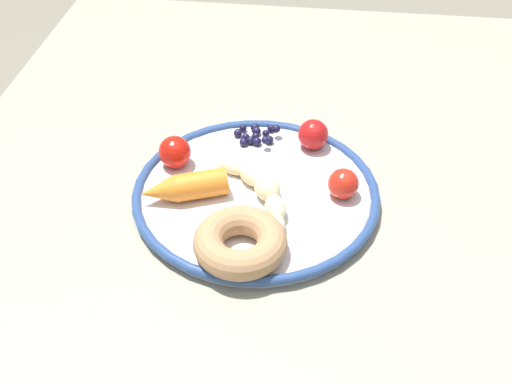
{
  "coord_description": "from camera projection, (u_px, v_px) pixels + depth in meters",
  "views": [
    {
      "loc": [
        0.56,
        0.03,
        1.26
      ],
      "look_at": [
        -0.04,
        -0.05,
        0.75
      ],
      "focal_mm": 45.88,
      "sensor_mm": 36.0,
      "label": 1
    }
  ],
  "objects": [
    {
      "name": "plate",
      "position": [
        256.0,
        194.0,
        0.8
      ],
      "size": [
        0.3,
        0.3,
        0.02
      ],
      "color": "silver",
      "rests_on": "dining_table"
    },
    {
      "name": "tomato_near",
      "position": [
        175.0,
        152.0,
        0.82
      ],
      "size": [
        0.04,
        0.04,
        0.04
      ],
      "primitive_type": "sphere",
      "color": "red",
      "rests_on": "plate"
    },
    {
      "name": "banana",
      "position": [
        262.0,
        191.0,
        0.78
      ],
      "size": [
        0.14,
        0.1,
        0.03
      ],
      "color": "#F3E7AB",
      "rests_on": "plate"
    },
    {
      "name": "carrot_orange",
      "position": [
        184.0,
        187.0,
        0.77
      ],
      "size": [
        0.07,
        0.11,
        0.03
      ],
      "color": "orange",
      "rests_on": "plate"
    },
    {
      "name": "donut",
      "position": [
        240.0,
        242.0,
        0.7
      ],
      "size": [
        0.11,
        0.11,
        0.03
      ],
      "primitive_type": "torus",
      "rotation": [
        0.0,
        0.0,
        3.1
      ],
      "color": "tan",
      "rests_on": "plate"
    },
    {
      "name": "tomato_far",
      "position": [
        313.0,
        134.0,
        0.85
      ],
      "size": [
        0.04,
        0.04,
        0.04
      ],
      "primitive_type": "sphere",
      "color": "red",
      "rests_on": "plate"
    },
    {
      "name": "tomato_mid",
      "position": [
        343.0,
        184.0,
        0.78
      ],
      "size": [
        0.04,
        0.04,
        0.04
      ],
      "primitive_type": "sphere",
      "color": "red",
      "rests_on": "plate"
    },
    {
      "name": "dining_table",
      "position": [
        289.0,
        272.0,
        0.82
      ],
      "size": [
        1.18,
        0.91,
        0.74
      ],
      "color": "#9C9983",
      "rests_on": "ground_plane"
    },
    {
      "name": "blueberry_pile",
      "position": [
        257.0,
        135.0,
        0.87
      ],
      "size": [
        0.05,
        0.06,
        0.02
      ],
      "color": "#191638",
      "rests_on": "plate"
    }
  ]
}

